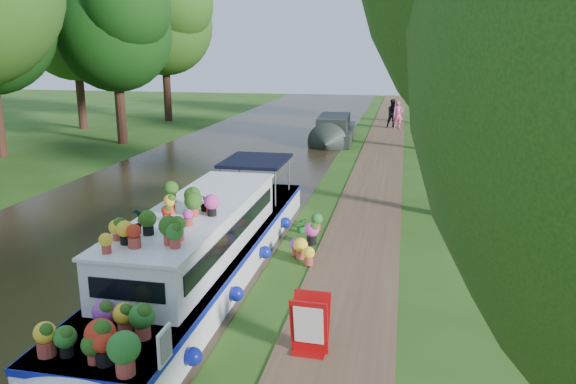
{
  "coord_description": "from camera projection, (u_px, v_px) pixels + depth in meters",
  "views": [
    {
      "loc": [
        2.21,
        -15.31,
        5.38
      ],
      "look_at": [
        -0.95,
        0.08,
        1.3
      ],
      "focal_mm": 35.0,
      "sensor_mm": 36.0,
      "label": 1
    }
  ],
  "objects": [
    {
      "name": "tree_near_far",
      "position": [
        435.0,
        22.0,
        38.48
      ],
      "size": [
        7.59,
        7.26,
        10.3
      ],
      "color": "black",
      "rests_on": "ground"
    },
    {
      "name": "tree_far_d",
      "position": [
        164.0,
        18.0,
        40.21
      ],
      "size": [
        8.05,
        7.7,
        10.85
      ],
      "color": "black",
      "rests_on": "ground"
    },
    {
      "name": "verge_plant",
      "position": [
        302.0,
        225.0,
        16.71
      ],
      "size": [
        0.44,
        0.38,
        0.46
      ],
      "primitive_type": "imported",
      "rotation": [
        0.0,
        0.0,
        -0.05
      ],
      "color": "#1F6926",
      "rests_on": "ground"
    },
    {
      "name": "tree_near_mid",
      "position": [
        454.0,
        25.0,
        28.1
      ],
      "size": [
        6.9,
        6.6,
        9.4
      ],
      "color": "black",
      "rests_on": "ground"
    },
    {
      "name": "second_boat",
      "position": [
        334.0,
        131.0,
        32.94
      ],
      "size": [
        2.41,
        7.65,
        1.47
      ],
      "rotation": [
        0.0,
        0.0,
        0.04
      ],
      "color": "black",
      "rests_on": "canal_water"
    },
    {
      "name": "plant_boat",
      "position": [
        199.0,
        249.0,
        12.93
      ],
      "size": [
        2.29,
        13.52,
        2.31
      ],
      "color": "white",
      "rests_on": "canal_water"
    },
    {
      "name": "tree_far_c",
      "position": [
        115.0,
        25.0,
        30.64
      ],
      "size": [
        7.13,
        6.82,
        9.59
      ],
      "color": "black",
      "rests_on": "ground"
    },
    {
      "name": "ground",
      "position": [
        320.0,
        238.0,
        16.3
      ],
      "size": [
        100.0,
        100.0,
        0.0
      ],
      "primitive_type": "plane",
      "color": "#234912",
      "rests_on": "ground"
    },
    {
      "name": "tree_far_h",
      "position": [
        74.0,
        19.0,
        36.31
      ],
      "size": [
        7.82,
        7.48,
        10.49
      ],
      "color": "black",
      "rests_on": "ground"
    },
    {
      "name": "towpath",
      "position": [
        361.0,
        240.0,
        16.06
      ],
      "size": [
        2.2,
        100.0,
        0.03
      ],
      "primitive_type": "cube",
      "color": "brown",
      "rests_on": "ground"
    },
    {
      "name": "pedestrian_dark",
      "position": [
        393.0,
        113.0,
        37.97
      ],
      "size": [
        1.09,
        0.94,
        1.92
      ],
      "primitive_type": "imported",
      "rotation": [
        0.0,
        0.0,
        0.26
      ],
      "color": "black",
      "rests_on": "towpath"
    },
    {
      "name": "tree_near_overhang",
      "position": [
        463.0,
        5.0,
        16.8
      ],
      "size": [
        5.52,
        5.28,
        8.99
      ],
      "color": "black",
      "rests_on": "ground"
    },
    {
      "name": "sandwich_board",
      "position": [
        310.0,
        327.0,
        10.02
      ],
      "size": [
        0.69,
        0.56,
        1.09
      ],
      "rotation": [
        0.0,
        0.0,
        -0.05
      ],
      "color": "#A60B0C",
      "rests_on": "towpath"
    },
    {
      "name": "canal_water",
      "position": [
        129.0,
        225.0,
        17.46
      ],
      "size": [
        10.0,
        100.0,
        0.02
      ],
      "primitive_type": "cube",
      "color": "black",
      "rests_on": "ground"
    },
    {
      "name": "pedestrian_pink",
      "position": [
        398.0,
        115.0,
        37.61
      ],
      "size": [
        0.76,
        0.59,
        1.84
      ],
      "primitive_type": "imported",
      "rotation": [
        0.0,
        0.0,
        0.25
      ],
      "color": "pink",
      "rests_on": "towpath"
    }
  ]
}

